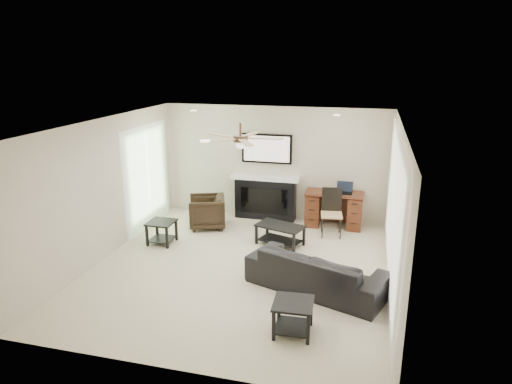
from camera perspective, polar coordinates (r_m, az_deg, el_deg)
room_shell at (r=7.44m, az=-0.58°, el=2.32°), size 5.50×5.54×2.52m
sofa at (r=7.26m, az=7.56°, el=-9.75°), size 2.32×1.53×0.63m
armchair at (r=9.76m, az=-6.15°, el=-2.49°), size 0.96×0.94×0.69m
coffee_table at (r=8.88m, az=3.02°, el=-5.39°), size 1.01×0.75×0.40m
end_table_near at (r=6.24m, az=4.64°, el=-15.37°), size 0.55×0.55×0.45m
end_table_left at (r=9.11m, az=-11.69°, el=-4.96°), size 0.51×0.51×0.45m
fireplace_unit at (r=10.06m, az=1.18°, el=1.83°), size 1.52×0.34×1.91m
desk at (r=9.88m, az=9.70°, el=-2.17°), size 1.22×0.56×0.76m
desk_chair at (r=9.33m, az=9.43°, el=-2.62°), size 0.48×0.49×0.97m
laptop at (r=9.70m, az=11.01°, el=0.47°), size 0.33×0.24×0.23m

